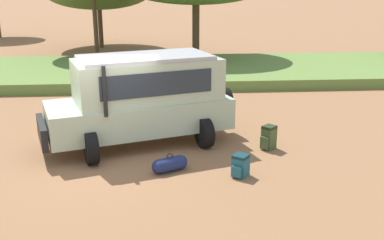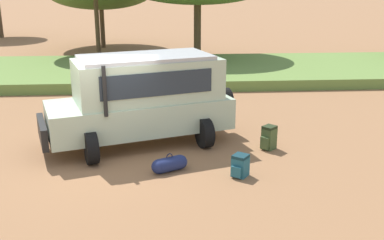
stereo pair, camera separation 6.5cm
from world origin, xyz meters
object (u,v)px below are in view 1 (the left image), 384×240
backpack_beside_front_wheel (240,166)px  duffel_bag_low_black_case (170,164)px  safari_vehicle (143,98)px  backpack_cluster_center (269,138)px

backpack_beside_front_wheel → duffel_bag_low_black_case: bearing=166.0°
backpack_beside_front_wheel → safari_vehicle: bearing=133.0°
safari_vehicle → duffel_bag_low_black_case: size_ratio=6.34×
backpack_beside_front_wheel → backpack_cluster_center: size_ratio=0.81×
safari_vehicle → backpack_cluster_center: 3.56m
safari_vehicle → backpack_beside_front_wheel: safari_vehicle is taller
backpack_cluster_center → safari_vehicle: bearing=167.2°
backpack_cluster_center → backpack_beside_front_wheel: bearing=-122.5°
backpack_cluster_center → duffel_bag_low_black_case: backpack_cluster_center is taller
backpack_cluster_center → duffel_bag_low_black_case: bearing=-154.6°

